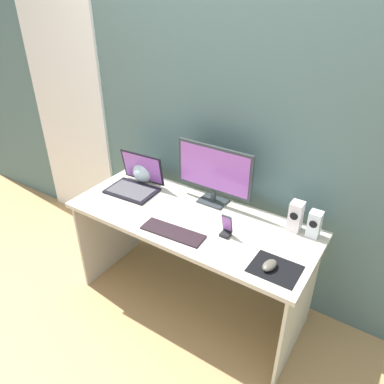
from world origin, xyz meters
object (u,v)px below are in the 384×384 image
at_px(fishbowl, 144,171).
at_px(speaker_near_monitor, 296,216).
at_px(speaker_right, 314,224).
at_px(phone_in_dock, 226,228).
at_px(keyboard_external, 172,232).
at_px(laptop, 135,183).
at_px(mouse, 270,265).
at_px(monitor, 214,172).

bearing_deg(fishbowl, speaker_near_monitor, 0.99).
height_order(speaker_right, phone_in_dock, speaker_right).
bearing_deg(fishbowl, keyboard_external, -36.84).
relative_size(speaker_right, laptop, 0.45).
distance_m(mouse, phone_in_dock, 0.34).
xyz_separation_m(speaker_right, keyboard_external, (-0.69, -0.42, -0.07)).
xyz_separation_m(monitor, phone_in_dock, (0.25, -0.27, -0.17)).
height_order(speaker_near_monitor, phone_in_dock, speaker_near_monitor).
relative_size(speaker_near_monitor, laptop, 0.52).
bearing_deg(monitor, laptop, -164.53).
bearing_deg(phone_in_dock, speaker_near_monitor, 41.53).
relative_size(speaker_right, phone_in_dock, 1.15).
bearing_deg(laptop, speaker_near_monitor, 7.66).
relative_size(monitor, laptop, 1.51).
height_order(laptop, mouse, laptop).
distance_m(fishbowl, mouse, 1.19).
bearing_deg(monitor, fishbowl, -177.79).
bearing_deg(laptop, fishbowl, 100.63).
bearing_deg(keyboard_external, fishbowl, 139.17).
relative_size(speaker_right, mouse, 1.59).
bearing_deg(keyboard_external, monitor, 82.14).
bearing_deg(speaker_right, monitor, 179.79).
height_order(speaker_near_monitor, keyboard_external, speaker_near_monitor).
distance_m(speaker_near_monitor, laptop, 1.10).
xyz_separation_m(monitor, laptop, (-0.54, -0.15, -0.17)).
relative_size(speaker_near_monitor, fishbowl, 1.12).
bearing_deg(mouse, keyboard_external, -168.55).
distance_m(speaker_near_monitor, fishbowl, 1.11).
relative_size(monitor, mouse, 5.26).
height_order(speaker_near_monitor, laptop, laptop).
xyz_separation_m(keyboard_external, phone_in_dock, (0.27, 0.15, 0.04)).
xyz_separation_m(monitor, speaker_right, (0.66, -0.00, -0.14)).
bearing_deg(laptop, monitor, 15.47).
distance_m(monitor, keyboard_external, 0.47).
bearing_deg(speaker_near_monitor, fishbowl, -179.01).
bearing_deg(mouse, monitor, 154.00).
bearing_deg(speaker_right, laptop, -173.04).
xyz_separation_m(laptop, keyboard_external, (0.51, -0.27, -0.04)).
bearing_deg(mouse, phone_in_dock, 167.69).
distance_m(speaker_right, speaker_near_monitor, 0.11).
relative_size(fishbowl, phone_in_dock, 1.19).
height_order(speaker_right, mouse, speaker_right).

